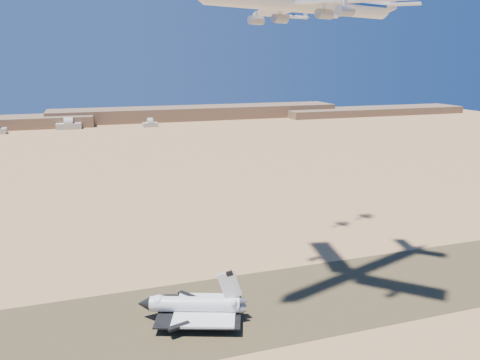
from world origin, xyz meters
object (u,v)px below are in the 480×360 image
object	(u,v)px
crew_a	(226,321)
crew_c	(222,327)
shuttle	(194,306)
crew_b	(229,327)
chase_jet_d	(328,16)
chase_jet_c	(297,17)
carrier_747	(300,0)

from	to	relation	value
crew_a	crew_c	distance (m)	3.96
crew_c	shuttle	bearing A→B (deg)	-16.24
crew_a	crew_b	distance (m)	3.40
crew_a	chase_jet_d	xyz separation A→B (m)	(70.11, 70.92, 102.10)
shuttle	crew_b	bearing A→B (deg)	-27.13
shuttle	crew_b	xyz separation A→B (m)	(9.06, -9.51, -3.83)
crew_c	chase_jet_c	xyz separation A→B (m)	(54.14, 67.18, 100.63)
crew_a	crew_b	bearing A→B (deg)	-179.90
shuttle	crew_a	bearing A→B (deg)	-14.31
crew_c	chase_jet_d	world-z (taller)	chase_jet_d
crew_c	chase_jet_d	size ratio (longest dim) A/B	0.12
crew_b	chase_jet_c	bearing A→B (deg)	-79.03
carrier_747	crew_b	xyz separation A→B (m)	(-28.30, -14.18, -100.52)
crew_c	chase_jet_d	distance (m)	145.47
crew_a	chase_jet_c	bearing A→B (deg)	-36.21
crew_c	chase_jet_d	bearing A→B (deg)	-96.94
shuttle	carrier_747	size ratio (longest dim) A/B	0.41
shuttle	crew_a	size ratio (longest dim) A/B	20.49
shuttle	crew_b	size ratio (longest dim) A/B	20.88
carrier_747	chase_jet_c	world-z (taller)	carrier_747
chase_jet_d	shuttle	bearing A→B (deg)	-161.42
crew_a	crew_b	size ratio (longest dim) A/B	1.02
shuttle	chase_jet_c	world-z (taller)	chase_jet_c
chase_jet_c	shuttle	bearing A→B (deg)	-155.81
carrier_747	crew_c	distance (m)	105.93
shuttle	crew_a	world-z (taller)	shuttle
carrier_747	crew_b	size ratio (longest dim) A/B	51.01
chase_jet_c	chase_jet_d	size ratio (longest dim) A/B	0.92
crew_b	chase_jet_d	distance (m)	144.52
crew_a	crew_c	size ratio (longest dim) A/B	0.96
shuttle	chase_jet_d	distance (m)	141.95
crew_b	crew_c	distance (m)	2.26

